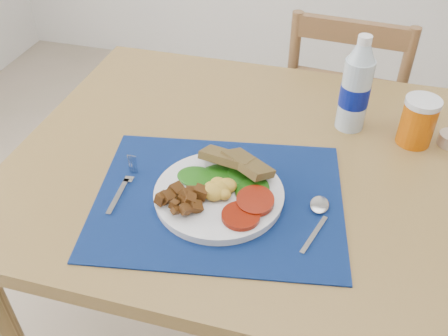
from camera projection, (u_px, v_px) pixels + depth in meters
name	position (u px, v px, depth m)	size (l,w,h in m)	color
table	(314.00, 196.00, 1.18)	(1.40, 0.90, 0.75)	brown
chair_far	(344.00, 100.00, 1.73)	(0.42, 0.41, 1.07)	brown
placemat	(219.00, 199.00, 1.04)	(0.51, 0.40, 0.00)	black
breakfast_plate	(216.00, 192.00, 1.03)	(0.27, 0.27, 0.06)	silver
fork	(125.00, 185.00, 1.07)	(0.02, 0.16, 0.00)	#B2B5BA
spoon	(318.00, 215.00, 1.00)	(0.04, 0.17, 0.00)	#B2B5BA
water_bottle	(356.00, 89.00, 1.18)	(0.07, 0.07, 0.24)	#ADBFCC
juice_glass	(418.00, 123.00, 1.16)	(0.08, 0.08, 0.11)	#BF5205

